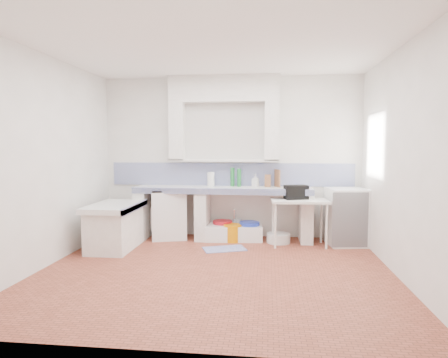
# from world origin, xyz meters

# --- Properties ---
(floor) EXTENTS (4.50, 4.50, 0.00)m
(floor) POSITION_xyz_m (0.00, 0.00, 0.00)
(floor) COLOR #9F4A35
(floor) RESTS_ON ground
(ceiling) EXTENTS (4.50, 4.50, 0.00)m
(ceiling) POSITION_xyz_m (0.00, 0.00, 2.80)
(ceiling) COLOR white
(ceiling) RESTS_ON ground
(wall_back) EXTENTS (4.50, 0.00, 4.50)m
(wall_back) POSITION_xyz_m (0.00, 2.00, 1.40)
(wall_back) COLOR white
(wall_back) RESTS_ON ground
(wall_front) EXTENTS (4.50, 0.00, 4.50)m
(wall_front) POSITION_xyz_m (0.00, -2.00, 1.40)
(wall_front) COLOR white
(wall_front) RESTS_ON ground
(wall_left) EXTENTS (0.00, 4.50, 4.50)m
(wall_left) POSITION_xyz_m (-2.25, 0.00, 1.40)
(wall_left) COLOR white
(wall_left) RESTS_ON ground
(wall_right) EXTENTS (0.00, 4.50, 4.50)m
(wall_right) POSITION_xyz_m (2.25, 0.00, 1.40)
(wall_right) COLOR white
(wall_right) RESTS_ON ground
(alcove_mass) EXTENTS (1.90, 0.25, 0.45)m
(alcove_mass) POSITION_xyz_m (-0.10, 1.88, 2.58)
(alcove_mass) COLOR white
(alcove_mass) RESTS_ON ground
(window_frame) EXTENTS (0.35, 0.86, 1.06)m
(window_frame) POSITION_xyz_m (2.42, 1.20, 1.60)
(window_frame) COLOR #3A2312
(window_frame) RESTS_ON ground
(lace_valance) EXTENTS (0.01, 0.84, 0.24)m
(lace_valance) POSITION_xyz_m (2.28, 1.20, 1.98)
(lace_valance) COLOR white
(lace_valance) RESTS_ON ground
(counter_slab) EXTENTS (3.00, 0.60, 0.08)m
(counter_slab) POSITION_xyz_m (-0.10, 1.70, 0.86)
(counter_slab) COLOR white
(counter_slab) RESTS_ON ground
(counter_lip) EXTENTS (3.00, 0.04, 0.10)m
(counter_lip) POSITION_xyz_m (-0.10, 1.42, 0.86)
(counter_lip) COLOR navy
(counter_lip) RESTS_ON ground
(counter_pier_left) EXTENTS (0.20, 0.55, 0.82)m
(counter_pier_left) POSITION_xyz_m (-1.50, 1.70, 0.41)
(counter_pier_left) COLOR white
(counter_pier_left) RESTS_ON ground
(counter_pier_mid) EXTENTS (0.20, 0.55, 0.82)m
(counter_pier_mid) POSITION_xyz_m (-0.45, 1.70, 0.41)
(counter_pier_mid) COLOR white
(counter_pier_mid) RESTS_ON ground
(counter_pier_right) EXTENTS (0.20, 0.55, 0.82)m
(counter_pier_right) POSITION_xyz_m (1.30, 1.70, 0.41)
(counter_pier_right) COLOR white
(counter_pier_right) RESTS_ON ground
(peninsula_top) EXTENTS (0.70, 1.10, 0.08)m
(peninsula_top) POSITION_xyz_m (-1.70, 0.90, 0.66)
(peninsula_top) COLOR white
(peninsula_top) RESTS_ON ground
(peninsula_base) EXTENTS (0.60, 1.00, 0.62)m
(peninsula_base) POSITION_xyz_m (-1.70, 0.90, 0.31)
(peninsula_base) COLOR white
(peninsula_base) RESTS_ON ground
(peninsula_lip) EXTENTS (0.04, 1.10, 0.10)m
(peninsula_lip) POSITION_xyz_m (-1.37, 0.90, 0.66)
(peninsula_lip) COLOR navy
(peninsula_lip) RESTS_ON ground
(backsplash) EXTENTS (4.27, 0.03, 0.40)m
(backsplash) POSITION_xyz_m (0.00, 1.99, 1.10)
(backsplash) COLOR navy
(backsplash) RESTS_ON ground
(stove) EXTENTS (0.71, 0.70, 0.82)m
(stove) POSITION_xyz_m (-1.04, 1.69, 0.41)
(stove) COLOR white
(stove) RESTS_ON ground
(sink) EXTENTS (1.00, 0.60, 0.23)m
(sink) POSITION_xyz_m (0.09, 1.71, 0.11)
(sink) COLOR white
(sink) RESTS_ON ground
(side_table) EXTENTS (0.93, 0.56, 0.04)m
(side_table) POSITION_xyz_m (1.17, 1.42, 0.37)
(side_table) COLOR white
(side_table) RESTS_ON ground
(fridge) EXTENTS (0.67, 0.67, 0.92)m
(fridge) POSITION_xyz_m (1.93, 1.58, 0.46)
(fridge) COLOR white
(fridge) RESTS_ON ground
(bucket_red) EXTENTS (0.42, 0.42, 0.31)m
(bucket_red) POSITION_xyz_m (-0.11, 1.74, 0.16)
(bucket_red) COLOR red
(bucket_red) RESTS_ON ground
(bucket_orange) EXTENTS (0.39, 0.39, 0.28)m
(bucket_orange) POSITION_xyz_m (0.08, 1.57, 0.14)
(bucket_orange) COLOR orange
(bucket_orange) RESTS_ON ground
(bucket_blue) EXTENTS (0.39, 0.39, 0.32)m
(bucket_blue) POSITION_xyz_m (0.36, 1.66, 0.16)
(bucket_blue) COLOR #2038C1
(bucket_blue) RESTS_ON ground
(basin_white) EXTENTS (0.47, 0.47, 0.15)m
(basin_white) POSITION_xyz_m (0.84, 1.57, 0.08)
(basin_white) COLOR white
(basin_white) RESTS_ON ground
(water_bottle_a) EXTENTS (0.10, 0.10, 0.32)m
(water_bottle_a) POSITION_xyz_m (0.10, 1.85, 0.16)
(water_bottle_a) COLOR silver
(water_bottle_a) RESTS_ON ground
(water_bottle_b) EXTENTS (0.10, 0.10, 0.34)m
(water_bottle_b) POSITION_xyz_m (0.17, 1.81, 0.17)
(water_bottle_b) COLOR silver
(water_bottle_b) RESTS_ON ground
(black_bag) EXTENTS (0.41, 0.30, 0.23)m
(black_bag) POSITION_xyz_m (1.12, 1.47, 0.86)
(black_bag) COLOR black
(black_bag) RESTS_ON side_table
(green_bottle_a) EXTENTS (0.08, 0.08, 0.32)m
(green_bottle_a) POSITION_xyz_m (0.05, 1.85, 1.06)
(green_bottle_a) COLOR #1C712F
(green_bottle_a) RESTS_ON counter_slab
(green_bottle_b) EXTENTS (0.07, 0.07, 0.31)m
(green_bottle_b) POSITION_xyz_m (0.17, 1.82, 1.05)
(green_bottle_b) COLOR #1C712F
(green_bottle_b) RESTS_ON counter_slab
(knife_block) EXTENTS (0.11, 0.09, 0.21)m
(knife_block) POSITION_xyz_m (0.66, 1.85, 1.01)
(knife_block) COLOR #945F3B
(knife_block) RESTS_ON counter_slab
(cutting_board) EXTENTS (0.10, 0.21, 0.30)m
(cutting_board) POSITION_xyz_m (0.82, 1.85, 1.05)
(cutting_board) COLOR #945F3B
(cutting_board) RESTS_ON counter_slab
(paper_towel) EXTENTS (0.16, 0.16, 0.25)m
(paper_towel) POSITION_xyz_m (-0.32, 1.83, 1.02)
(paper_towel) COLOR white
(paper_towel) RESTS_ON counter_slab
(soap_bottle) EXTENTS (0.13, 0.13, 0.22)m
(soap_bottle) POSITION_xyz_m (0.45, 1.85, 1.01)
(soap_bottle) COLOR white
(soap_bottle) RESTS_ON counter_slab
(rug) EXTENTS (0.73, 0.57, 0.01)m
(rug) POSITION_xyz_m (0.00, 1.05, 0.01)
(rug) COLOR #313798
(rug) RESTS_ON ground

